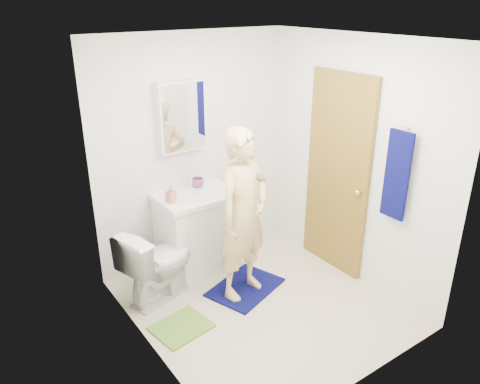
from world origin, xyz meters
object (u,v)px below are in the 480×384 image
(soap_dispenser, at_px, (171,194))
(toilet, at_px, (158,263))
(medicine_cabinet, at_px, (181,116))
(towel, at_px, (397,175))
(vanity_cabinet, at_px, (197,233))
(man, at_px, (244,215))
(toothbrush_cup, at_px, (198,183))

(soap_dispenser, bearing_deg, toilet, -142.36)
(medicine_cabinet, relative_size, towel, 0.87)
(vanity_cabinet, relative_size, soap_dispenser, 4.70)
(soap_dispenser, bearing_deg, man, -56.60)
(toilet, bearing_deg, towel, -142.41)
(towel, relative_size, man, 0.49)
(toilet, bearing_deg, toothbrush_cup, -77.31)
(medicine_cabinet, height_order, soap_dispenser, medicine_cabinet)
(towel, xyz_separation_m, toothbrush_cup, (-1.07, 1.62, -0.35))
(vanity_cabinet, bearing_deg, man, -80.16)
(toothbrush_cup, distance_m, man, 0.81)
(toothbrush_cup, relative_size, man, 0.08)
(toilet, bearing_deg, vanity_cabinet, -82.96)
(toilet, xyz_separation_m, soap_dispenser, (0.28, 0.22, 0.56))
(soap_dispenser, xyz_separation_m, toothbrush_cup, (0.41, 0.19, -0.04))
(towel, relative_size, toothbrush_cup, 6.41)
(vanity_cabinet, xyz_separation_m, towel, (1.18, -1.48, 0.85))
(towel, xyz_separation_m, man, (-1.06, 0.81, -0.41))
(man, bearing_deg, medicine_cabinet, 83.68)
(medicine_cabinet, distance_m, toothbrush_cup, 0.71)
(vanity_cabinet, relative_size, medicine_cabinet, 1.14)
(medicine_cabinet, distance_m, towel, 2.11)
(medicine_cabinet, height_order, towel, medicine_cabinet)
(toothbrush_cup, bearing_deg, man, -89.47)
(vanity_cabinet, distance_m, towel, 2.08)
(soap_dispenser, relative_size, toothbrush_cup, 1.36)
(vanity_cabinet, bearing_deg, soap_dispenser, -170.68)
(vanity_cabinet, bearing_deg, toothbrush_cup, 51.25)
(soap_dispenser, height_order, man, man)
(vanity_cabinet, relative_size, towel, 1.00)
(medicine_cabinet, relative_size, toilet, 0.93)
(toothbrush_cup, bearing_deg, medicine_cabinet, 141.18)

